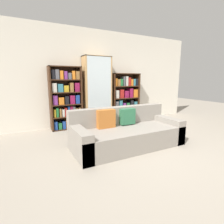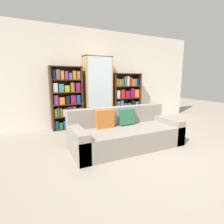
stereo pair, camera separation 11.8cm
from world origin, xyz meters
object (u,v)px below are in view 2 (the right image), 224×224
(bookshelf_right, at_px, (126,99))
(wine_bottle, at_px, (122,122))
(display_cabinet, at_px, (98,92))
(couch, at_px, (125,133))
(bookshelf_left, at_px, (67,99))

(bookshelf_right, xyz_separation_m, wine_bottle, (-0.43, -0.54, -0.57))
(bookshelf_right, bearing_deg, wine_bottle, -128.37)
(display_cabinet, distance_m, wine_bottle, 1.11)
(display_cabinet, xyz_separation_m, bookshelf_right, (0.94, 0.02, -0.26))
(bookshelf_right, height_order, wine_bottle, bookshelf_right)
(couch, xyz_separation_m, bookshelf_right, (1.06, 1.80, 0.46))
(bookshelf_left, distance_m, display_cabinet, 0.90)
(couch, distance_m, display_cabinet, 1.92)
(wine_bottle, bearing_deg, couch, -116.73)
(display_cabinet, bearing_deg, bookshelf_right, 0.94)
(bookshelf_right, bearing_deg, bookshelf_left, -179.98)
(couch, xyz_separation_m, display_cabinet, (0.12, 1.78, 0.71))
(couch, height_order, bookshelf_right, bookshelf_right)
(display_cabinet, xyz_separation_m, wine_bottle, (0.51, -0.52, -0.83))
(bookshelf_left, xyz_separation_m, bookshelf_right, (1.82, 0.00, -0.08))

